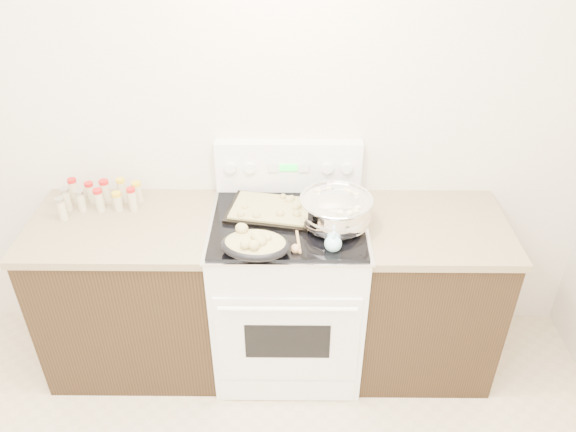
{
  "coord_description": "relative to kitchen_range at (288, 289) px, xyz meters",
  "views": [
    {
      "loc": [
        0.37,
        -0.87,
        2.48
      ],
      "look_at": [
        0.35,
        1.37,
        1.0
      ],
      "focal_mm": 35.0,
      "sensor_mm": 36.0,
      "label": 1
    }
  ],
  "objects": [
    {
      "name": "room_shell",
      "position": [
        -0.35,
        -1.42,
        1.21
      ],
      "size": [
        4.1,
        3.6,
        2.75
      ],
      "color": "beige",
      "rests_on": "ground"
    },
    {
      "name": "counter_left",
      "position": [
        -0.83,
        0.01,
        -0.03
      ],
      "size": [
        0.93,
        0.67,
        0.92
      ],
      "color": "black",
      "rests_on": "ground"
    },
    {
      "name": "counter_right",
      "position": [
        0.73,
        0.01,
        -0.03
      ],
      "size": [
        0.73,
        0.67,
        0.92
      ],
      "color": "black",
      "rests_on": "ground"
    },
    {
      "name": "kitchen_range",
      "position": [
        0.0,
        0.0,
        0.0
      ],
      "size": [
        0.78,
        0.73,
        1.22
      ],
      "color": "white",
      "rests_on": "ground"
    },
    {
      "name": "mixing_bowl",
      "position": [
        0.23,
        -0.05,
        0.53
      ],
      "size": [
        0.4,
        0.4,
        0.2
      ],
      "color": "silver",
      "rests_on": "kitchen_range"
    },
    {
      "name": "roasting_pan",
      "position": [
        -0.15,
        -0.27,
        0.5
      ],
      "size": [
        0.34,
        0.26,
        0.12
      ],
      "color": "black",
      "rests_on": "kitchen_range"
    },
    {
      "name": "baking_sheet",
      "position": [
        -0.08,
        0.06,
        0.47
      ],
      "size": [
        0.47,
        0.37,
        0.06
      ],
      "color": "black",
      "rests_on": "kitchen_range"
    },
    {
      "name": "wooden_spoon",
      "position": [
        0.04,
        -0.21,
        0.46
      ],
      "size": [
        0.05,
        0.27,
        0.04
      ],
      "color": "tan",
      "rests_on": "kitchen_range"
    },
    {
      "name": "blue_ladle",
      "position": [
        0.21,
        -0.23,
        0.49
      ],
      "size": [
        0.09,
        0.28,
        0.1
      ],
      "color": "#9DDFEA",
      "rests_on": "kitchen_range"
    },
    {
      "name": "spice_jars",
      "position": [
        -0.97,
        0.15,
        0.49
      ],
      "size": [
        0.39,
        0.23,
        0.13
      ],
      "color": "#BFB28C",
      "rests_on": "counter_left"
    }
  ]
}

